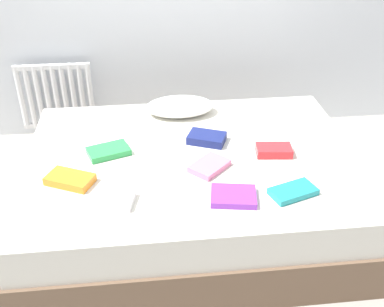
{
  "coord_description": "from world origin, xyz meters",
  "views": [
    {
      "loc": [
        -0.26,
        -2.31,
        1.95
      ],
      "look_at": [
        0.0,
        0.05,
        0.48
      ],
      "focal_mm": 43.3,
      "sensor_mm": 36.0,
      "label": 1
    }
  ],
  "objects_px": {
    "bed": "(193,190)",
    "textbook_green": "(108,151)",
    "textbook_purple": "(233,196)",
    "textbook_white": "(115,200)",
    "radiator": "(56,96)",
    "pillow": "(180,106)",
    "textbook_orange": "(70,179)",
    "textbook_pink": "(209,166)",
    "textbook_teal": "(293,192)",
    "textbook_red": "(274,150)",
    "textbook_navy": "(207,138)"
  },
  "relations": [
    {
      "from": "bed",
      "to": "textbook_green",
      "type": "distance_m",
      "value": 0.57
    },
    {
      "from": "bed",
      "to": "pillow",
      "type": "xyz_separation_m",
      "value": [
        -0.03,
        0.55,
        0.31
      ]
    },
    {
      "from": "pillow",
      "to": "bed",
      "type": "bearing_deg",
      "value": -86.97
    },
    {
      "from": "bed",
      "to": "pillow",
      "type": "height_order",
      "value": "pillow"
    },
    {
      "from": "pillow",
      "to": "textbook_white",
      "type": "distance_m",
      "value": 1.04
    },
    {
      "from": "textbook_pink",
      "to": "textbook_teal",
      "type": "xyz_separation_m",
      "value": [
        0.4,
        -0.29,
        -0.0
      ]
    },
    {
      "from": "radiator",
      "to": "textbook_green",
      "type": "xyz_separation_m",
      "value": [
        0.48,
        -1.13,
        0.14
      ]
    },
    {
      "from": "textbook_orange",
      "to": "textbook_teal",
      "type": "relative_size",
      "value": 1.03
    },
    {
      "from": "textbook_purple",
      "to": "textbook_green",
      "type": "xyz_separation_m",
      "value": [
        -0.65,
        0.52,
        0.0
      ]
    },
    {
      "from": "textbook_orange",
      "to": "textbook_green",
      "type": "height_order",
      "value": "textbook_orange"
    },
    {
      "from": "textbook_orange",
      "to": "textbook_purple",
      "type": "bearing_deg",
      "value": 10.04
    },
    {
      "from": "bed",
      "to": "textbook_teal",
      "type": "distance_m",
      "value": 0.7
    },
    {
      "from": "bed",
      "to": "textbook_green",
      "type": "xyz_separation_m",
      "value": [
        -0.5,
        0.07,
        0.27
      ]
    },
    {
      "from": "textbook_red",
      "to": "bed",
      "type": "bearing_deg",
      "value": -179.13
    },
    {
      "from": "bed",
      "to": "radiator",
      "type": "xyz_separation_m",
      "value": [
        -0.97,
        1.2,
        0.13
      ]
    },
    {
      "from": "textbook_purple",
      "to": "textbook_white",
      "type": "xyz_separation_m",
      "value": [
        -0.6,
        0.04,
        0.0
      ]
    },
    {
      "from": "bed",
      "to": "textbook_purple",
      "type": "height_order",
      "value": "textbook_purple"
    },
    {
      "from": "bed",
      "to": "textbook_orange",
      "type": "xyz_separation_m",
      "value": [
        -0.69,
        -0.21,
        0.27
      ]
    },
    {
      "from": "bed",
      "to": "textbook_red",
      "type": "height_order",
      "value": "textbook_red"
    },
    {
      "from": "textbook_navy",
      "to": "pillow",
      "type": "bearing_deg",
      "value": 130.88
    },
    {
      "from": "textbook_pink",
      "to": "bed",
      "type": "bearing_deg",
      "value": 71.53
    },
    {
      "from": "textbook_purple",
      "to": "textbook_white",
      "type": "bearing_deg",
      "value": -173.66
    },
    {
      "from": "radiator",
      "to": "textbook_purple",
      "type": "bearing_deg",
      "value": -55.51
    },
    {
      "from": "bed",
      "to": "textbook_red",
      "type": "relative_size",
      "value": 9.67
    },
    {
      "from": "textbook_green",
      "to": "textbook_teal",
      "type": "height_order",
      "value": "textbook_green"
    },
    {
      "from": "bed",
      "to": "textbook_orange",
      "type": "height_order",
      "value": "textbook_orange"
    },
    {
      "from": "bed",
      "to": "textbook_navy",
      "type": "distance_m",
      "value": 0.33
    },
    {
      "from": "textbook_teal",
      "to": "textbook_pink",
      "type": "bearing_deg",
      "value": 125.19
    },
    {
      "from": "radiator",
      "to": "pillow",
      "type": "relative_size",
      "value": 1.27
    },
    {
      "from": "radiator",
      "to": "textbook_white",
      "type": "height_order",
      "value": "radiator"
    },
    {
      "from": "textbook_pink",
      "to": "textbook_white",
      "type": "xyz_separation_m",
      "value": [
        -0.52,
        -0.26,
        0.0
      ]
    },
    {
      "from": "textbook_red",
      "to": "textbook_teal",
      "type": "xyz_separation_m",
      "value": [
        -0.0,
        -0.4,
        -0.01
      ]
    },
    {
      "from": "textbook_red",
      "to": "radiator",
      "type": "bearing_deg",
      "value": 145.48
    },
    {
      "from": "textbook_purple",
      "to": "textbook_navy",
      "type": "xyz_separation_m",
      "value": [
        -0.06,
        0.59,
        0.01
      ]
    },
    {
      "from": "textbook_teal",
      "to": "textbook_purple",
      "type": "bearing_deg",
      "value": 161.95
    },
    {
      "from": "radiator",
      "to": "textbook_teal",
      "type": "distance_m",
      "value": 2.19
    },
    {
      "from": "bed",
      "to": "textbook_teal",
      "type": "relative_size",
      "value": 8.34
    },
    {
      "from": "textbook_pink",
      "to": "radiator",
      "type": "bearing_deg",
      "value": 82.92
    },
    {
      "from": "textbook_pink",
      "to": "textbook_red",
      "type": "distance_m",
      "value": 0.42
    },
    {
      "from": "textbook_green",
      "to": "textbook_teal",
      "type": "relative_size",
      "value": 1.0
    },
    {
      "from": "textbook_green",
      "to": "bed",
      "type": "bearing_deg",
      "value": -27.36
    },
    {
      "from": "pillow",
      "to": "textbook_white",
      "type": "xyz_separation_m",
      "value": [
        -0.41,
        -0.96,
        -0.04
      ]
    },
    {
      "from": "pillow",
      "to": "textbook_orange",
      "type": "relative_size",
      "value": 1.88
    },
    {
      "from": "bed",
      "to": "textbook_orange",
      "type": "bearing_deg",
      "value": -163.22
    },
    {
      "from": "radiator",
      "to": "textbook_red",
      "type": "height_order",
      "value": "radiator"
    },
    {
      "from": "radiator",
      "to": "textbook_pink",
      "type": "xyz_separation_m",
      "value": [
        1.05,
        -1.35,
        0.14
      ]
    },
    {
      "from": "textbook_green",
      "to": "pillow",
      "type": "bearing_deg",
      "value": 26.21
    },
    {
      "from": "bed",
      "to": "radiator",
      "type": "distance_m",
      "value": 1.55
    },
    {
      "from": "textbook_pink",
      "to": "textbook_green",
      "type": "relative_size",
      "value": 0.92
    },
    {
      "from": "pillow",
      "to": "textbook_white",
      "type": "relative_size",
      "value": 2.51
    }
  ]
}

